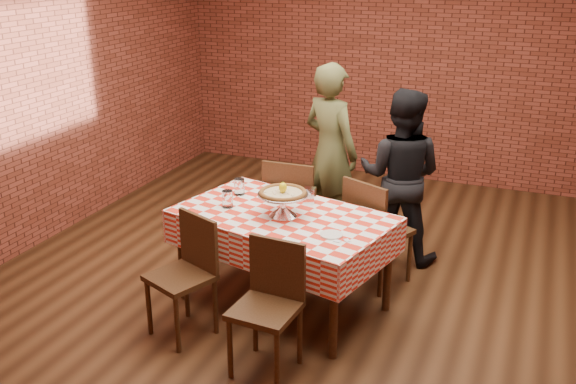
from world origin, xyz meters
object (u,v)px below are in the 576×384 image
at_px(diner_olive, 331,152).
at_px(diner_black, 400,176).
at_px(condiment_caddy, 310,195).
at_px(water_glass_right, 239,187).
at_px(chair_far_right, 379,230).
at_px(water_glass_left, 227,199).
at_px(chair_far_left, 296,207).
at_px(chair_near_left, 180,279).
at_px(pizza_stand, 283,205).
at_px(chair_near_right, 265,312).
at_px(pizza, 283,193).
at_px(table, 283,260).

bearing_deg(diner_olive, diner_black, -174.08).
xyz_separation_m(condiment_caddy, diner_olive, (-0.20, 1.11, 0.02)).
bearing_deg(water_glass_right, chair_far_right, 19.98).
height_order(chair_far_right, diner_olive, diner_olive).
height_order(water_glass_left, diner_olive, diner_olive).
xyz_separation_m(chair_far_left, diner_black, (0.84, 0.33, 0.30)).
distance_m(chair_near_left, chair_far_left, 1.52).
xyz_separation_m(pizza_stand, chair_near_right, (0.21, -0.82, -0.41)).
bearing_deg(water_glass_left, diner_black, 48.14).
height_order(pizza, chair_near_right, pizza).
bearing_deg(diner_olive, condiment_caddy, 124.30).
xyz_separation_m(condiment_caddy, chair_far_right, (0.47, 0.35, -0.36)).
relative_size(chair_near_left, chair_far_right, 0.95).
bearing_deg(chair_far_right, table, 72.71).
bearing_deg(water_glass_left, chair_near_right, -50.57).
bearing_deg(chair_far_left, chair_near_left, 78.03).
distance_m(table, chair_far_left, 0.86).
height_order(chair_near_left, chair_far_left, chair_far_left).
distance_m(water_glass_left, chair_far_left, 0.96).
bearing_deg(chair_near_left, pizza_stand, 73.15).
relative_size(table, diner_black, 1.01).
bearing_deg(table, water_glass_left, -176.34).
distance_m(condiment_caddy, chair_near_left, 1.19).
relative_size(diner_olive, diner_black, 1.09).
relative_size(chair_near_left, chair_far_left, 0.93).
bearing_deg(water_glass_right, condiment_caddy, 3.56).
relative_size(table, pizza, 4.44).
relative_size(table, diner_olive, 0.93).
bearing_deg(chair_near_left, chair_near_right, 8.35).
height_order(water_glass_left, diner_black, diner_black).
height_order(pizza_stand, chair_near_right, pizza_stand).
xyz_separation_m(pizza_stand, chair_near_left, (-0.52, -0.64, -0.41)).
bearing_deg(table, chair_far_left, 104.72).
bearing_deg(water_glass_right, pizza, -29.36).
height_order(chair_far_right, diner_black, diner_black).
bearing_deg(condiment_caddy, chair_near_left, -129.41).
distance_m(condiment_caddy, diner_black, 1.01).
height_order(water_glass_left, chair_far_left, chair_far_left).
relative_size(condiment_caddy, diner_black, 0.08).
bearing_deg(chair_far_right, chair_near_right, 101.30).
height_order(chair_near_right, chair_far_right, chair_far_right).
height_order(table, diner_olive, diner_olive).
xyz_separation_m(table, chair_near_right, (0.22, -0.84, 0.06)).
bearing_deg(pizza_stand, chair_far_left, 104.94).
bearing_deg(chair_near_right, chair_far_left, 108.56).
distance_m(pizza_stand, condiment_caddy, 0.33).
height_order(chair_far_left, chair_far_right, chair_far_left).
relative_size(pizza, chair_far_left, 0.37).
height_order(pizza, diner_black, diner_black).
distance_m(chair_near_right, diner_olive, 2.29).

